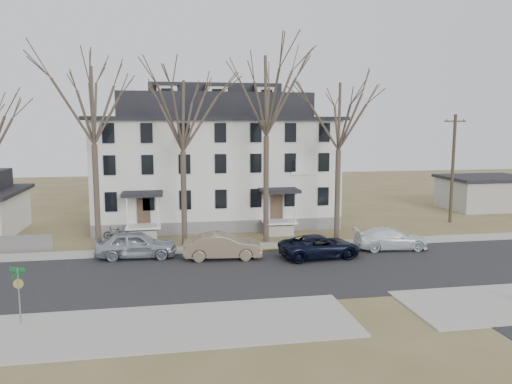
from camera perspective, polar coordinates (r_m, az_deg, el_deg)
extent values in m
plane|color=olive|center=(27.93, 3.05, -10.35)|extent=(120.00, 120.00, 0.00)
cube|color=#27272A|center=(29.79, 2.17, -9.17)|extent=(120.00, 10.00, 0.04)
cube|color=#A09F97|center=(35.46, 0.11, -6.38)|extent=(120.00, 2.00, 0.08)
cube|color=#A09F97|center=(22.67, -14.67, -15.03)|extent=(20.00, 5.00, 0.08)
cube|color=gold|center=(35.82, 8.32, -6.32)|extent=(14.00, 0.25, 0.06)
cube|color=slate|center=(44.78, -4.67, -2.75)|extent=(20.00, 10.00, 1.00)
cube|color=silver|center=(44.18, -4.74, 3.00)|extent=(20.00, 10.00, 8.00)
cube|color=black|center=(44.02, -4.80, 8.32)|extent=(20.80, 10.80, 0.30)
cube|color=black|center=(44.05, -4.81, 9.82)|extent=(16.00, 7.00, 2.00)
cube|color=black|center=(44.12, -4.83, 11.64)|extent=(11.00, 4.50, 0.80)
cube|color=white|center=(38.70, -12.74, -3.85)|extent=(2.60, 2.00, 0.16)
cube|color=white|center=(39.59, 2.65, -3.40)|extent=(2.60, 2.00, 0.16)
cube|color=white|center=(40.32, 5.19, 2.81)|extent=(1.60, 0.08, 1.20)
cube|color=#A09F97|center=(56.39, 24.72, -0.22)|extent=(8.00, 6.00, 3.00)
cube|color=black|center=(56.20, 24.82, 1.49)|extent=(8.50, 6.50, 0.30)
cylinder|color=#473B31|center=(36.33, -17.75, -0.56)|extent=(0.40, 0.40, 7.28)
cylinder|color=#473B31|center=(36.05, -8.24, -0.75)|extent=(0.40, 0.40, 6.76)
cylinder|color=#473B31|center=(36.64, 1.16, 0.29)|extent=(0.40, 0.40, 7.80)
cylinder|color=#473B31|center=(38.16, 9.28, -0.29)|extent=(0.40, 0.40, 6.76)
cylinder|color=#3D3023|center=(46.96, 21.56, 2.46)|extent=(0.28, 0.28, 9.50)
cube|color=#3D3023|center=(46.79, 21.82, 7.52)|extent=(2.00, 0.12, 0.12)
imported|color=#A1ABB9|center=(33.50, -13.51, -5.91)|extent=(5.27, 2.38, 1.76)
imported|color=#7C6B56|center=(32.45, -3.84, -6.24)|extent=(5.14, 2.12, 1.66)
imported|color=black|center=(32.91, 7.33, -6.24)|extent=(5.53, 2.94, 1.48)
imported|color=white|center=(36.03, 15.13, -5.23)|extent=(5.21, 2.45, 1.47)
imported|color=black|center=(37.56, -14.93, -5.18)|extent=(1.70, 1.08, 0.84)
imported|color=black|center=(39.07, -15.92, -4.61)|extent=(1.69, 0.79, 0.98)
cylinder|color=gray|center=(24.34, -25.44, -10.76)|extent=(0.07, 0.07, 2.54)
cube|color=#0C5926|center=(23.99, -25.61, -7.99)|extent=(0.73, 0.03, 0.18)
cube|color=#0C5926|center=(24.04, -25.58, -8.46)|extent=(0.03, 0.73, 0.18)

